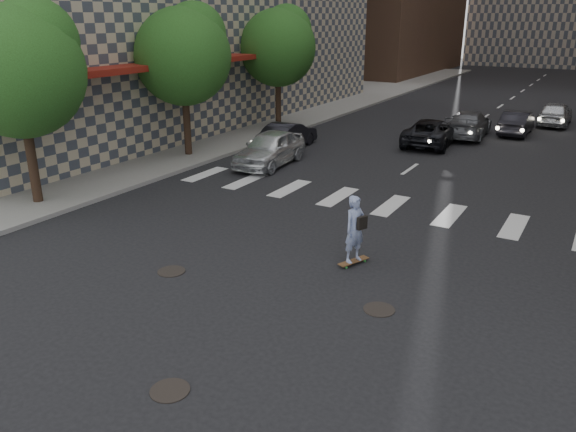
% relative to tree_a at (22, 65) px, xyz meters
% --- Properties ---
extents(ground, '(160.00, 160.00, 0.00)m').
position_rel_tree_a_xyz_m(ground, '(9.45, -3.14, -4.65)').
color(ground, black).
rests_on(ground, ground).
extents(sidewalk_left, '(13.00, 80.00, 0.15)m').
position_rel_tree_a_xyz_m(sidewalk_left, '(-5.05, 16.86, -4.57)').
color(sidewalk_left, gray).
rests_on(sidewalk_left, ground).
extents(tree_a, '(4.20, 4.20, 6.60)m').
position_rel_tree_a_xyz_m(tree_a, '(0.00, 0.00, 0.00)').
color(tree_a, '#382619').
rests_on(tree_a, sidewalk_left).
extents(tree_b, '(4.20, 4.20, 6.60)m').
position_rel_tree_a_xyz_m(tree_b, '(0.00, 8.00, 0.00)').
color(tree_b, '#382619').
rests_on(tree_b, sidewalk_left).
extents(tree_c, '(4.20, 4.20, 6.60)m').
position_rel_tree_a_xyz_m(tree_c, '(0.00, 16.00, 0.00)').
color(tree_c, '#382619').
rests_on(tree_c, sidewalk_left).
extents(manhole_a, '(0.70, 0.70, 0.02)m').
position_rel_tree_a_xyz_m(manhole_a, '(10.65, -5.64, -4.64)').
color(manhole_a, black).
rests_on(manhole_a, ground).
extents(manhole_b, '(0.70, 0.70, 0.02)m').
position_rel_tree_a_xyz_m(manhole_b, '(7.45, -1.94, -4.64)').
color(manhole_b, black).
rests_on(manhole_b, ground).
extents(manhole_c, '(0.70, 0.70, 0.02)m').
position_rel_tree_a_xyz_m(manhole_c, '(12.75, -1.14, -4.64)').
color(manhole_c, black).
rests_on(manhole_c, ground).
extents(skateboarder, '(0.64, 0.96, 1.87)m').
position_rel_tree_a_xyz_m(skateboarder, '(11.29, 0.81, -3.67)').
color(skateboarder, brown).
rests_on(skateboarder, ground).
extents(silver_sedan, '(2.08, 4.47, 1.48)m').
position_rel_tree_a_xyz_m(silver_sedan, '(3.95, 8.48, -3.91)').
color(silver_sedan, silver).
rests_on(silver_sedan, ground).
extents(traffic_car_a, '(1.45, 3.91, 1.28)m').
position_rel_tree_a_xyz_m(traffic_car_a, '(2.99, 11.72, -4.01)').
color(traffic_car_a, black).
rests_on(traffic_car_a, ground).
extents(traffic_car_b, '(2.25, 4.87, 1.38)m').
position_rel_tree_a_xyz_m(traffic_car_b, '(9.95, 18.86, -3.96)').
color(traffic_car_b, '#585A5F').
rests_on(traffic_car_b, ground).
extents(traffic_car_c, '(2.51, 4.83, 1.30)m').
position_rel_tree_a_xyz_m(traffic_car_c, '(8.79, 15.95, -4.00)').
color(traffic_car_c, black).
rests_on(traffic_car_c, ground).
extents(traffic_car_d, '(1.70, 4.13, 1.40)m').
position_rel_tree_a_xyz_m(traffic_car_d, '(13.58, 24.86, -3.95)').
color(traffic_car_d, '#B7BABF').
rests_on(traffic_car_d, ground).
extents(traffic_car_e, '(1.38, 3.87, 1.27)m').
position_rel_tree_a_xyz_m(traffic_car_e, '(12.08, 20.86, -4.01)').
color(traffic_car_e, black).
rests_on(traffic_car_e, ground).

